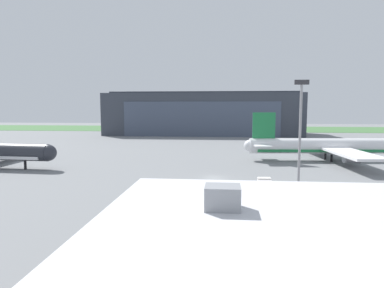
{
  "coord_description": "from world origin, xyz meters",
  "views": [
    {
      "loc": [
        1.95,
        -66.18,
        13.97
      ],
      "look_at": [
        -5.91,
        16.93,
        4.82
      ],
      "focal_mm": 31.81,
      "sensor_mm": 36.0,
      "label": 1
    }
  ],
  "objects_px": {
    "airliner_far_right": "(335,147)",
    "apron_light_mast": "(300,125)",
    "maintenance_hangar": "(203,114)",
    "stair_truck": "(266,186)"
  },
  "relations": [
    {
      "from": "maintenance_hangar",
      "to": "stair_truck",
      "type": "bearing_deg",
      "value": -81.73
    },
    {
      "from": "airliner_far_right",
      "to": "apron_light_mast",
      "type": "distance_m",
      "value": 35.71
    },
    {
      "from": "maintenance_hangar",
      "to": "stair_truck",
      "type": "xyz_separation_m",
      "value": [
        17.58,
        -120.86,
        -9.19
      ]
    },
    {
      "from": "airliner_far_right",
      "to": "apron_light_mast",
      "type": "bearing_deg",
      "value": -116.97
    },
    {
      "from": "airliner_far_right",
      "to": "stair_truck",
      "type": "bearing_deg",
      "value": -121.3
    },
    {
      "from": "maintenance_hangar",
      "to": "stair_truck",
      "type": "height_order",
      "value": "maintenance_hangar"
    },
    {
      "from": "maintenance_hangar",
      "to": "stair_truck",
      "type": "distance_m",
      "value": 122.48
    },
    {
      "from": "maintenance_hangar",
      "to": "apron_light_mast",
      "type": "bearing_deg",
      "value": -78.36
    },
    {
      "from": "stair_truck",
      "to": "apron_light_mast",
      "type": "distance_m",
      "value": 12.63
    },
    {
      "from": "maintenance_hangar",
      "to": "apron_light_mast",
      "type": "height_order",
      "value": "maintenance_hangar"
    }
  ]
}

